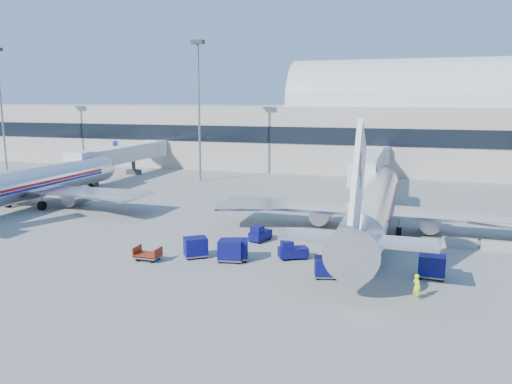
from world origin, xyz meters
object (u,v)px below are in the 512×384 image
(mast_far_west, at_px, (0,91))
(barrier_near, at_px, (459,243))
(jetbridge_near, at_px, (371,163))
(tug_lead, at_px, (292,250))
(cart_open_red, at_px, (148,256))
(cart_solo_far, at_px, (432,266))
(airliner_main, at_px, (373,205))
(cart_train_b, at_px, (231,250))
(mast_west, at_px, (199,90))
(ramp_worker, at_px, (417,287))
(jetbridge_mid, at_px, (126,154))
(airliner_mid, at_px, (29,184))
(cart_train_c, at_px, (196,247))
(cart_train_a, at_px, (236,249))
(barrier_mid, at_px, (499,246))
(tug_right, at_px, (354,253))
(cart_solo_near, at_px, (326,267))
(tug_left, at_px, (260,234))

(mast_far_west, relative_size, barrier_near, 7.53)
(jetbridge_near, bearing_deg, mast_far_west, -179.32)
(jetbridge_near, bearing_deg, tug_lead, -95.39)
(cart_open_red, bearing_deg, cart_solo_far, 7.17)
(airliner_main, height_order, cart_train_b, airliner_main)
(tug_lead, bearing_deg, mast_west, 96.73)
(tug_lead, xyz_separation_m, cart_solo_far, (11.17, -1.33, 0.23))
(cart_solo_far, height_order, ramp_worker, ramp_worker)
(jetbridge_near, relative_size, ramp_worker, 15.27)
(cart_open_red, bearing_deg, jetbridge_mid, 124.10)
(jetbridge_near, relative_size, cart_open_red, 13.04)
(mast_far_west, bearing_deg, airliner_mid, -42.32)
(barrier_near, distance_m, cart_open_red, 27.93)
(jetbridge_mid, xyz_separation_m, cart_train_c, (30.59, -38.68, -2.99))
(cart_train_a, bearing_deg, cart_solo_far, -16.19)
(airliner_main, bearing_deg, jetbridge_mid, 149.36)
(airliner_mid, bearing_deg, jetbridge_mid, 95.22)
(airliner_main, height_order, ramp_worker, airliner_main)
(barrier_near, xyz_separation_m, cart_open_red, (-25.32, -11.80, -0.05))
(cart_train_c, bearing_deg, barrier_mid, -14.73)
(jetbridge_near, bearing_deg, cart_train_c, -106.43)
(jetbridge_mid, bearing_deg, ramp_worker, -41.23)
(jetbridge_mid, height_order, tug_lead, jetbridge_mid)
(cart_train_c, bearing_deg, tug_lead, -21.50)
(airliner_main, distance_m, cart_train_c, 18.65)
(airliner_mid, bearing_deg, cart_train_b, -21.69)
(airliner_mid, height_order, mast_west, mast_west)
(barrier_mid, bearing_deg, cart_open_red, -157.60)
(barrier_near, height_order, barrier_mid, same)
(cart_solo_far, distance_m, cart_open_red, 22.80)
(tug_right, bearing_deg, cart_solo_near, -84.99)
(cart_solo_near, bearing_deg, airliner_mid, 145.46)
(barrier_near, distance_m, barrier_mid, 3.30)
(airliner_main, xyz_separation_m, tug_left, (-10.05, -5.96, -2.22))
(barrier_near, bearing_deg, airliner_main, 162.61)
(mast_far_west, height_order, cart_solo_far, mast_far_west)
(jetbridge_near, xyz_separation_m, cart_open_red, (-14.92, -40.61, -3.52))
(cart_open_red, bearing_deg, ramp_worker, -4.88)
(cart_train_b, distance_m, ramp_worker, 15.25)
(barrier_near, height_order, ramp_worker, ramp_worker)
(tug_left, bearing_deg, barrier_near, -61.63)
(cart_train_a, distance_m, cart_solo_far, 15.55)
(jetbridge_mid, distance_m, barrier_mid, 62.81)
(barrier_near, xyz_separation_m, tug_left, (-18.05, -3.45, 0.26))
(cart_solo_far, bearing_deg, barrier_mid, 59.24)
(barrier_mid, bearing_deg, airliner_mid, 177.31)
(mast_west, distance_m, cart_train_c, 43.46)
(barrier_near, height_order, cart_solo_near, cart_solo_near)
(cart_solo_near, bearing_deg, cart_solo_far, 1.83)
(cart_train_c, bearing_deg, tug_right, -21.86)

